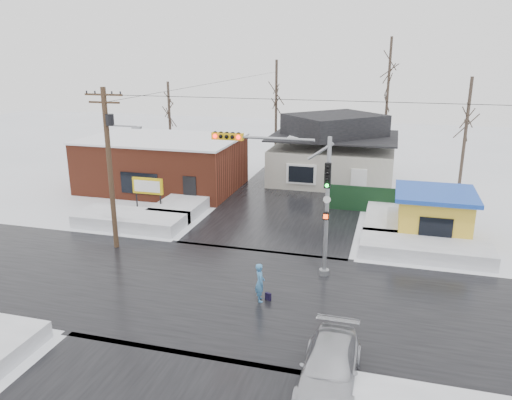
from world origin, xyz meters
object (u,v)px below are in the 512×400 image
(kiosk, at_px, (434,214))
(pedestrian, at_px, (260,283))
(marquee_sign, at_px, (148,187))
(car, at_px, (330,367))
(traffic_signal, at_px, (295,186))
(utility_pole, at_px, (110,160))

(kiosk, bearing_deg, pedestrian, -127.08)
(marquee_sign, xyz_separation_m, car, (14.38, -15.01, -1.25))
(kiosk, relative_size, pedestrian, 2.56)
(traffic_signal, relative_size, car, 1.50)
(utility_pole, height_order, pedestrian, utility_pole)
(marquee_sign, bearing_deg, utility_pole, -79.87)
(marquee_sign, bearing_deg, traffic_signal, -29.72)
(kiosk, xyz_separation_m, car, (-4.12, -15.51, -0.79))
(pedestrian, relative_size, car, 0.39)
(utility_pole, relative_size, marquee_sign, 3.53)
(marquee_sign, xyz_separation_m, pedestrian, (10.60, -9.96, -1.02))
(kiosk, bearing_deg, utility_pole, -159.56)
(utility_pole, xyz_separation_m, kiosk, (17.43, 6.49, -3.65))
(traffic_signal, bearing_deg, marquee_sign, 150.28)
(utility_pole, bearing_deg, marquee_sign, 100.13)
(marquee_sign, height_order, pedestrian, marquee_sign)
(utility_pole, distance_m, pedestrian, 11.15)
(pedestrian, bearing_deg, kiosk, -61.00)
(traffic_signal, relative_size, pedestrian, 3.90)
(traffic_signal, distance_m, marquee_sign, 13.42)
(utility_pole, relative_size, kiosk, 1.96)
(kiosk, distance_m, car, 16.07)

